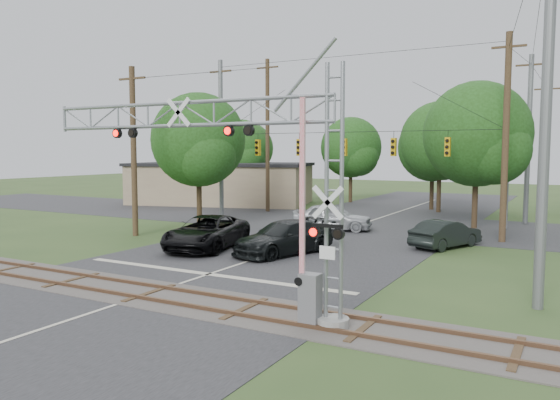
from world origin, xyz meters
The scene contains 14 objects.
ground centered at (0.00, 0.00, 0.00)m, with size 160.00×160.00×0.00m, color #314921.
road_main centered at (0.00, 10.00, 0.01)m, with size 14.00×90.00×0.02m, color #252628.
road_cross centered at (0.00, 24.00, 0.01)m, with size 90.00×12.00×0.02m, color #252628.
railroad_track centered at (0.00, 2.00, 0.03)m, with size 90.00×3.20×0.17m.
crossing_gantry centered at (3.83, 1.64, 4.65)m, with size 11.45×0.96×7.50m.
traffic_signal_span centered at (0.93, 20.00, 5.68)m, with size 19.34×0.36×11.50m.
pickup_black centered at (-3.70, 10.37, 0.85)m, with size 2.83×6.14×1.71m, color black.
car_dark centered at (0.54, 10.99, 0.82)m, with size 2.28×5.62×1.63m, color black.
sedan_silver centered at (-0.65, 19.67, 0.86)m, with size 2.03×5.04×1.72m, color #A0A3A7.
suv_dark centered at (7.12, 16.68, 0.73)m, with size 1.55×4.44×1.46m, color black.
commercial_building centered at (-17.37, 31.18, 1.98)m, with size 18.61×12.87×3.94m.
streetlight centered at (8.87, 25.83, 4.65)m, with size 2.22×0.23×8.31m.
utility_poles centered at (2.90, 22.02, 6.04)m, with size 24.25×30.80×13.62m.
treeline centered at (-0.37, 32.86, 5.56)m, with size 53.55×29.45×9.53m.
Camera 1 is at (13.20, -12.34, 5.05)m, focal length 35.00 mm.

